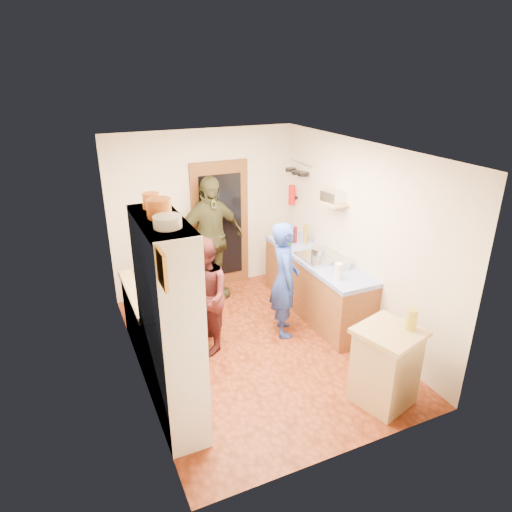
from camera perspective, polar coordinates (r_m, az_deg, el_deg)
floor at (r=6.20m, az=0.03°, el=-11.30°), size 3.00×4.00×0.02m
ceiling at (r=5.21m, az=0.03°, el=13.32°), size 3.00×4.00×0.02m
wall_back at (r=7.35m, az=-6.47°, el=5.47°), size 3.00×0.02×2.60m
wall_front at (r=4.04m, az=12.05°, el=-10.19°), size 3.00×0.02×2.60m
wall_left at (r=5.20m, az=-15.35°, el=-2.73°), size 0.02×4.00×2.60m
wall_right at (r=6.31m, az=12.64°, el=2.12°), size 0.02×4.00×2.60m
door_frame at (r=7.46m, az=-4.47°, el=3.81°), size 0.95×0.06×2.10m
door_glass at (r=7.43m, az=-4.37°, el=3.73°), size 0.70×0.02×1.70m
hutch_body at (r=4.62m, az=-10.76°, el=-8.46°), size 0.40×1.20×2.20m
hutch_top_shelf at (r=4.17m, az=-11.83°, el=4.35°), size 0.40×1.14×0.04m
plate_stack at (r=3.90m, az=-11.02°, el=4.23°), size 0.24×0.24×0.10m
orange_pot_a at (r=4.16m, az=-12.03°, el=5.86°), size 0.22×0.22×0.18m
orange_pot_b at (r=4.48m, az=-12.98°, el=6.76°), size 0.16×0.16×0.15m
left_counter_base at (r=6.04m, az=-12.33°, el=-8.06°), size 0.60×1.40×0.85m
left_counter_top at (r=5.82m, az=-12.70°, el=-4.25°), size 0.64×1.44×0.05m
toaster at (r=5.38m, az=-11.22°, el=-5.06°), size 0.27×0.20×0.19m
kettle at (r=5.62m, az=-12.92°, el=-4.05°), size 0.18×0.18×0.17m
orange_bowl at (r=5.93m, az=-12.30°, el=-2.91°), size 0.27×0.27×0.10m
chopping_board at (r=6.29m, az=-13.62°, el=-1.85°), size 0.31×0.24×0.02m
right_counter_base at (r=6.87m, az=7.47°, el=-3.77°), size 0.60×2.20×0.84m
right_counter_top at (r=6.68m, az=7.66°, el=-0.32°), size 0.62×2.22×0.06m
hob at (r=6.60m, az=8.01°, el=-0.14°), size 0.55×0.58×0.04m
pot_on_hob at (r=6.52m, az=7.84°, el=0.41°), size 0.22×0.22×0.14m
bottle_a at (r=7.00m, az=4.23°, el=2.58°), size 0.10×0.10×0.31m
bottle_b at (r=7.12m, az=4.91°, el=2.66°), size 0.07×0.07×0.26m
bottle_c at (r=7.10m, az=6.22°, el=2.72°), size 0.09×0.09×0.30m
paper_towel at (r=5.97m, az=10.26°, el=-1.89°), size 0.12×0.12×0.22m
mixing_bowl at (r=6.34m, az=10.68°, el=-1.03°), size 0.30×0.30×0.10m
island_base at (r=5.28m, az=15.84°, el=-13.35°), size 0.68×0.68×0.86m
island_top at (r=5.03m, az=16.39°, el=-9.14°), size 0.77×0.77×0.05m
cutting_board at (r=5.01m, az=15.60°, el=-9.04°), size 0.41×0.37×0.02m
oil_jar at (r=5.04m, az=18.86°, el=-7.51°), size 0.14×0.14×0.23m
pan_rail at (r=7.31m, az=5.66°, el=11.48°), size 0.02×0.65×0.02m
pan_hang_a at (r=7.15m, az=5.89°, el=10.16°), size 0.18×0.18×0.05m
pan_hang_b at (r=7.33m, az=5.10°, el=10.33°), size 0.16×0.16×0.05m
pan_hang_c at (r=7.50m, az=4.35°, el=10.72°), size 0.17×0.17×0.05m
wall_shelf at (r=6.45m, az=9.57°, el=6.57°), size 0.26×0.42×0.03m
radio at (r=6.43m, az=9.62°, el=7.34°), size 0.26×0.33×0.15m
ext_bracket at (r=7.60m, az=4.89°, el=7.29°), size 0.06×0.10×0.04m
fire_extinguisher at (r=7.55m, az=4.51°, el=7.61°), size 0.11×0.11×0.32m
picture_frame at (r=3.50m, az=-11.69°, el=-1.58°), size 0.03×0.25×0.30m
person_hob at (r=6.12m, az=3.90°, el=-3.04°), size 0.55×0.68×1.61m
person_left at (r=5.84m, az=-6.41°, el=-4.89°), size 0.61×0.77×1.54m
person_back at (r=7.10m, az=-5.65°, el=2.16°), size 1.21×0.66×1.96m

